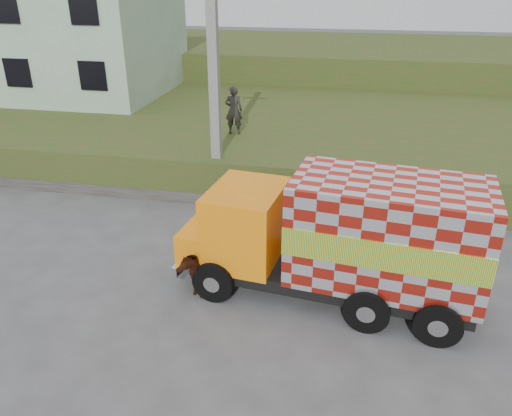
% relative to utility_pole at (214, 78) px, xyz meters
% --- Properties ---
extents(ground, '(120.00, 120.00, 0.00)m').
position_rel_utility_pole_xyz_m(ground, '(1.00, -4.60, -4.08)').
color(ground, '#474749').
rests_on(ground, ground).
extents(embankment, '(40.00, 12.00, 1.50)m').
position_rel_utility_pole_xyz_m(embankment, '(1.00, 5.40, -3.33)').
color(embankment, '#2E501A').
rests_on(embankment, ground).
extents(embankment_far, '(40.00, 12.00, 3.00)m').
position_rel_utility_pole_xyz_m(embankment_far, '(1.00, 17.40, -2.58)').
color(embankment_far, '#2E501A').
rests_on(embankment_far, ground).
extents(retaining_strip, '(16.00, 0.50, 0.40)m').
position_rel_utility_pole_xyz_m(retaining_strip, '(-1.00, -0.40, -3.88)').
color(retaining_strip, '#595651').
rests_on(retaining_strip, ground).
extents(building, '(10.00, 8.00, 6.00)m').
position_rel_utility_pole_xyz_m(building, '(-10.00, 8.40, 0.42)').
color(building, '#ADCBAE').
rests_on(building, embankment).
extents(utility_pole, '(1.20, 0.30, 8.00)m').
position_rel_utility_pole_xyz_m(utility_pole, '(0.00, 0.00, 0.00)').
color(utility_pole, gray).
rests_on(utility_pole, ground).
extents(cargo_truck, '(7.15, 3.13, 3.09)m').
position_rel_utility_pole_xyz_m(cargo_truck, '(4.33, -4.94, -2.48)').
color(cargo_truck, black).
rests_on(cargo_truck, ground).
extents(cow, '(1.15, 1.65, 1.27)m').
position_rel_utility_pole_xyz_m(cow, '(0.77, -5.26, -3.44)').
color(cow, '#33100C').
rests_on(cow, ground).
extents(pedestrian, '(0.71, 0.52, 1.79)m').
position_rel_utility_pole_xyz_m(pedestrian, '(-0.05, 2.66, -1.68)').
color(pedestrian, '#2D2B28').
rests_on(pedestrian, embankment).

